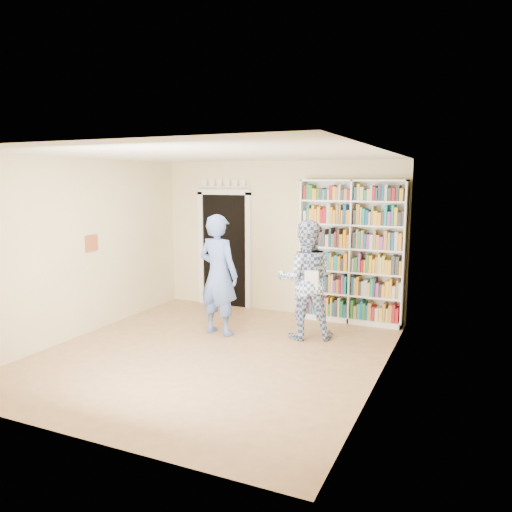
{
  "coord_description": "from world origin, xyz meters",
  "views": [
    {
      "loc": [
        3.25,
        -5.77,
        2.37
      ],
      "look_at": [
        0.26,
        0.9,
        1.26
      ],
      "focal_mm": 35.0,
      "sensor_mm": 36.0,
      "label": 1
    }
  ],
  "objects": [
    {
      "name": "wall_right",
      "position": [
        2.25,
        0.0,
        1.35
      ],
      "size": [
        0.0,
        5.0,
        5.0
      ],
      "primitive_type": "plane",
      "rotation": [
        1.57,
        0.0,
        -1.57
      ],
      "color": "beige",
      "rests_on": "floor"
    },
    {
      "name": "bookshelf",
      "position": [
        1.35,
        2.34,
        1.2
      ],
      "size": [
        1.73,
        0.32,
        2.38
      ],
      "rotation": [
        0.0,
        0.0,
        -0.06
      ],
      "color": "white",
      "rests_on": "floor"
    },
    {
      "name": "man_blue",
      "position": [
        -0.35,
        0.84,
        0.93
      ],
      "size": [
        0.74,
        0.55,
        1.86
      ],
      "primitive_type": "imported",
      "rotation": [
        0.0,
        0.0,
        2.98
      ],
      "color": "#5572BD",
      "rests_on": "floor"
    },
    {
      "name": "man_plaid",
      "position": [
        0.93,
        1.21,
        0.89
      ],
      "size": [
        1.07,
        0.97,
        1.79
      ],
      "primitive_type": "imported",
      "rotation": [
        0.0,
        0.0,
        3.56
      ],
      "color": "#305194",
      "rests_on": "floor"
    },
    {
      "name": "paper_sheet",
      "position": [
        1.1,
        0.97,
        0.95
      ],
      "size": [
        0.19,
        0.07,
        0.28
      ],
      "primitive_type": "cube",
      "rotation": [
        0.0,
        0.0,
        0.33
      ],
      "color": "white",
      "rests_on": "man_plaid"
    },
    {
      "name": "ceiling",
      "position": [
        0.0,
        0.0,
        2.7
      ],
      "size": [
        5.0,
        5.0,
        0.0
      ],
      "primitive_type": "plane",
      "rotation": [
        3.14,
        0.0,
        0.0
      ],
      "color": "white",
      "rests_on": "wall_back"
    },
    {
      "name": "wall_back",
      "position": [
        0.0,
        2.5,
        1.35
      ],
      "size": [
        4.5,
        0.0,
        4.5
      ],
      "primitive_type": "plane",
      "rotation": [
        1.57,
        0.0,
        0.0
      ],
      "color": "beige",
      "rests_on": "floor"
    },
    {
      "name": "wall_left",
      "position": [
        -2.25,
        0.0,
        1.35
      ],
      "size": [
        0.0,
        5.0,
        5.0
      ],
      "primitive_type": "plane",
      "rotation": [
        1.57,
        0.0,
        1.57
      ],
      "color": "beige",
      "rests_on": "floor"
    },
    {
      "name": "wall_art",
      "position": [
        -2.23,
        0.2,
        1.4
      ],
      "size": [
        0.03,
        0.25,
        0.25
      ],
      "primitive_type": "cube",
      "color": "maroon",
      "rests_on": "wall_left"
    },
    {
      "name": "doorway",
      "position": [
        -1.1,
        2.48,
        1.18
      ],
      "size": [
        1.1,
        0.08,
        2.43
      ],
      "color": "black",
      "rests_on": "floor"
    },
    {
      "name": "floor",
      "position": [
        0.0,
        0.0,
        0.0
      ],
      "size": [
        5.0,
        5.0,
        0.0
      ],
      "primitive_type": "plane",
      "color": "#956C48",
      "rests_on": "ground"
    }
  ]
}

